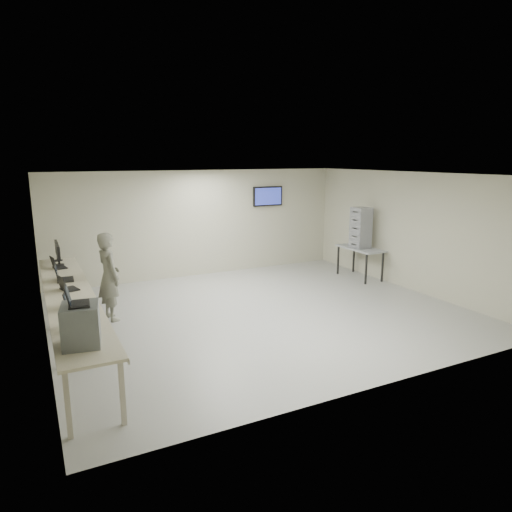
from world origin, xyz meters
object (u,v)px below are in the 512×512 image
workbench (71,298)px  side_table (360,250)px  equipment_box (81,325)px  soldier (109,277)px

workbench → side_table: bearing=10.1°
workbench → equipment_box: equipment_box is taller
workbench → soldier: soldier is taller
equipment_box → soldier: soldier is taller
soldier → side_table: bearing=-99.7°
soldier → side_table: 6.41m
equipment_box → soldier: bearing=85.0°
workbench → equipment_box: bearing=-91.5°
workbench → equipment_box: (-0.06, -2.36, 0.33)m
workbench → equipment_box: 2.38m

